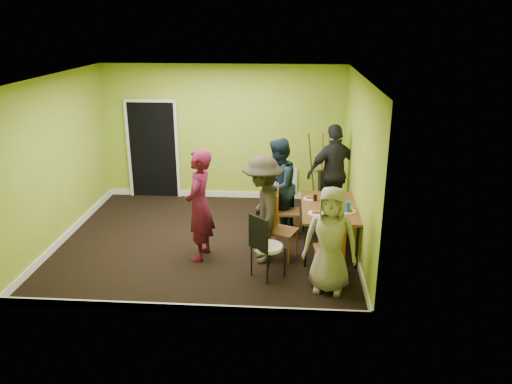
% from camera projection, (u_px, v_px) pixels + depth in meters
% --- Properties ---
extents(ground, '(5.00, 5.00, 0.00)m').
position_uv_depth(ground, '(208.00, 240.00, 8.67)').
color(ground, black).
rests_on(ground, ground).
extents(room_walls, '(5.04, 4.54, 2.82)m').
position_uv_depth(room_walls, '(205.00, 186.00, 8.39)').
color(room_walls, '#8FA42A').
rests_on(room_walls, ground).
extents(dining_table, '(0.90, 1.50, 0.75)m').
position_uv_depth(dining_table, '(329.00, 209.00, 8.15)').
color(dining_table, black).
rests_on(dining_table, ground).
extents(chair_left_far, '(0.40, 0.40, 0.95)m').
position_uv_depth(chair_left_far, '(284.00, 207.00, 8.71)').
color(chair_left_far, '#C75F12').
rests_on(chair_left_far, ground).
extents(chair_left_near, '(0.52, 0.52, 0.98)m').
position_uv_depth(chair_left_near, '(278.00, 225.00, 7.92)').
color(chair_left_near, '#C75F12').
rests_on(chair_left_near, ground).
extents(chair_back_end, '(0.53, 0.58, 1.00)m').
position_uv_depth(chair_back_end, '(330.00, 186.00, 9.28)').
color(chair_back_end, '#C75F12').
rests_on(chair_back_end, ground).
extents(chair_front_end, '(0.45, 0.46, 0.99)m').
position_uv_depth(chair_front_end, '(330.00, 246.00, 7.17)').
color(chair_front_end, '#C75F12').
rests_on(chair_front_end, ground).
extents(chair_bentwood, '(0.55, 0.55, 1.00)m').
position_uv_depth(chair_bentwood, '(265.00, 243.00, 7.26)').
color(chair_bentwood, black).
rests_on(chair_bentwood, ground).
extents(easel, '(0.62, 0.58, 1.54)m').
position_uv_depth(easel, '(321.00, 170.00, 10.07)').
color(easel, brown).
rests_on(easel, ground).
extents(plate_near_left, '(0.21, 0.21, 0.01)m').
position_uv_depth(plate_near_left, '(310.00, 199.00, 8.47)').
color(plate_near_left, white).
rests_on(plate_near_left, dining_table).
extents(plate_near_right, '(0.26, 0.26, 0.01)m').
position_uv_depth(plate_near_right, '(316.00, 213.00, 7.84)').
color(plate_near_right, white).
rests_on(plate_near_right, dining_table).
extents(plate_far_back, '(0.22, 0.22, 0.01)m').
position_uv_depth(plate_far_back, '(327.00, 196.00, 8.58)').
color(plate_far_back, white).
rests_on(plate_far_back, dining_table).
extents(plate_far_front, '(0.23, 0.23, 0.01)m').
position_uv_depth(plate_far_front, '(327.00, 217.00, 7.69)').
color(plate_far_front, white).
rests_on(plate_far_front, dining_table).
extents(plate_wall_back, '(0.26, 0.26, 0.01)m').
position_uv_depth(plate_wall_back, '(340.00, 203.00, 8.27)').
color(plate_wall_back, white).
rests_on(plate_wall_back, dining_table).
extents(plate_wall_front, '(0.24, 0.24, 0.01)m').
position_uv_depth(plate_wall_front, '(348.00, 211.00, 7.91)').
color(plate_wall_front, white).
rests_on(plate_wall_front, dining_table).
extents(thermos, '(0.06, 0.06, 0.24)m').
position_uv_depth(thermos, '(327.00, 200.00, 8.09)').
color(thermos, white).
rests_on(thermos, dining_table).
extents(blue_bottle, '(0.07, 0.07, 0.19)m').
position_uv_depth(blue_bottle, '(348.00, 207.00, 7.84)').
color(blue_bottle, '#1850B5').
rests_on(blue_bottle, dining_table).
extents(orange_bottle, '(0.03, 0.03, 0.08)m').
position_uv_depth(orange_bottle, '(328.00, 201.00, 8.25)').
color(orange_bottle, '#C75F12').
rests_on(orange_bottle, dining_table).
extents(glass_mid, '(0.07, 0.07, 0.10)m').
position_uv_depth(glass_mid, '(315.00, 198.00, 8.37)').
color(glass_mid, black).
rests_on(glass_mid, dining_table).
extents(glass_back, '(0.07, 0.07, 0.10)m').
position_uv_depth(glass_back, '(339.00, 194.00, 8.55)').
color(glass_back, black).
rests_on(glass_back, dining_table).
extents(glass_front, '(0.06, 0.06, 0.09)m').
position_uv_depth(glass_front, '(336.00, 216.00, 7.63)').
color(glass_front, black).
rests_on(glass_front, dining_table).
extents(cup_a, '(0.11, 0.11, 0.09)m').
position_uv_depth(cup_a, '(324.00, 209.00, 7.90)').
color(cup_a, white).
rests_on(cup_a, dining_table).
extents(cup_b, '(0.11, 0.11, 0.10)m').
position_uv_depth(cup_b, '(337.00, 203.00, 8.14)').
color(cup_b, white).
rests_on(cup_b, dining_table).
extents(person_standing, '(0.51, 0.71, 1.79)m').
position_uv_depth(person_standing, '(199.00, 205.00, 7.77)').
color(person_standing, '#4F0D26').
rests_on(person_standing, ground).
extents(person_left_far, '(0.88, 1.00, 1.72)m').
position_uv_depth(person_left_far, '(278.00, 186.00, 8.76)').
color(person_left_far, black).
rests_on(person_left_far, ground).
extents(person_left_near, '(0.78, 1.18, 1.71)m').
position_uv_depth(person_left_near, '(263.00, 210.00, 7.71)').
color(person_left_near, '#2A241C').
rests_on(person_left_near, ground).
extents(person_back_end, '(1.17, 0.80, 1.84)m').
position_uv_depth(person_back_end, '(334.00, 173.00, 9.30)').
color(person_back_end, black).
rests_on(person_back_end, ground).
extents(person_front_end, '(0.83, 0.62, 1.53)m').
position_uv_depth(person_front_end, '(330.00, 240.00, 6.87)').
color(person_front_end, gray).
rests_on(person_front_end, ground).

